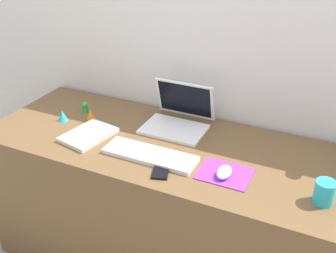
% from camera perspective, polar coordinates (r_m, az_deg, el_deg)
% --- Properties ---
extents(back_wall, '(2.97, 0.05, 1.56)m').
position_cam_1_polar(back_wall, '(2.09, 4.73, 3.04)').
color(back_wall, silver).
rests_on(back_wall, ground_plane).
extents(desk, '(1.77, 0.65, 0.74)m').
position_cam_1_polar(desk, '(2.02, 0.47, -11.61)').
color(desk, brown).
rests_on(desk, ground_plane).
extents(laptop, '(0.30, 0.27, 0.21)m').
position_cam_1_polar(laptop, '(1.94, 1.57, 1.57)').
color(laptop, white).
rests_on(laptop, desk).
extents(keyboard, '(0.41, 0.13, 0.02)m').
position_cam_1_polar(keyboard, '(1.72, -2.58, -4.08)').
color(keyboard, white).
rests_on(keyboard, desk).
extents(mousepad, '(0.21, 0.17, 0.00)m').
position_cam_1_polar(mousepad, '(1.63, 8.11, -6.66)').
color(mousepad, purple).
rests_on(mousepad, desk).
extents(mouse, '(0.06, 0.10, 0.03)m').
position_cam_1_polar(mouse, '(1.61, 8.02, -6.47)').
color(mouse, white).
rests_on(mouse, mousepad).
extents(cell_phone, '(0.10, 0.14, 0.01)m').
position_cam_1_polar(cell_phone, '(1.63, -0.97, -6.18)').
color(cell_phone, black).
rests_on(cell_phone, desk).
extents(notebook_pad, '(0.21, 0.27, 0.02)m').
position_cam_1_polar(notebook_pad, '(1.90, -11.29, -1.19)').
color(notebook_pad, silver).
rests_on(notebook_pad, desk).
extents(coffee_mug, '(0.07, 0.07, 0.09)m').
position_cam_1_polar(coffee_mug, '(1.55, 21.41, -8.74)').
color(coffee_mug, '#28B7CC').
rests_on(coffee_mug, desk).
extents(toy_figurine_green, '(0.03, 0.03, 0.06)m').
position_cam_1_polar(toy_figurine_green, '(2.12, -11.77, 2.78)').
color(toy_figurine_green, green).
rests_on(toy_figurine_green, desk).
extents(toy_figurine_orange, '(0.04, 0.04, 0.05)m').
position_cam_1_polar(toy_figurine_orange, '(2.06, -10.99, 1.72)').
color(toy_figurine_orange, orange).
rests_on(toy_figurine_orange, desk).
extents(toy_figurine_cyan, '(0.05, 0.05, 0.05)m').
position_cam_1_polar(toy_figurine_cyan, '(2.07, -14.81, 1.53)').
color(toy_figurine_cyan, '#28B7CC').
rests_on(toy_figurine_cyan, desk).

